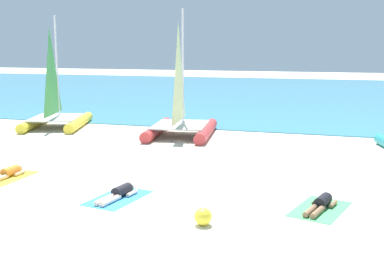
{
  "coord_description": "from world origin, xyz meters",
  "views": [
    {
      "loc": [
        4.82,
        -10.47,
        4.0
      ],
      "look_at": [
        0.0,
        5.35,
        1.2
      ],
      "focal_mm": 44.8,
      "sensor_mm": 36.0,
      "label": 1
    }
  ],
  "objects_px": {
    "sailboat_yellow": "(56,111)",
    "towel_middle": "(118,198)",
    "sunbather_middle": "(119,193)",
    "beach_ball": "(203,217)",
    "sunbather_right": "(321,203)",
    "towel_right": "(320,209)",
    "towel_left": "(6,178)",
    "sailboat_red": "(181,118)",
    "sunbather_left": "(8,173)"
  },
  "relations": [
    {
      "from": "sunbather_middle",
      "to": "sunbather_right",
      "type": "xyz_separation_m",
      "value": [
        5.23,
        0.66,
        0.0
      ]
    },
    {
      "from": "sailboat_yellow",
      "to": "sunbather_right",
      "type": "height_order",
      "value": "sailboat_yellow"
    },
    {
      "from": "sailboat_red",
      "to": "beach_ball",
      "type": "bearing_deg",
      "value": -76.91
    },
    {
      "from": "sunbather_right",
      "to": "towel_left",
      "type": "bearing_deg",
      "value": -164.82
    },
    {
      "from": "sailboat_yellow",
      "to": "towel_left",
      "type": "relative_size",
      "value": 2.93
    },
    {
      "from": "sunbather_left",
      "to": "sunbather_middle",
      "type": "distance_m",
      "value": 4.3
    },
    {
      "from": "towel_middle",
      "to": "sunbather_right",
      "type": "bearing_deg",
      "value": 7.88
    },
    {
      "from": "towel_right",
      "to": "beach_ball",
      "type": "xyz_separation_m",
      "value": [
        -2.5,
        -1.9,
        0.2
      ]
    },
    {
      "from": "sunbather_middle",
      "to": "towel_right",
      "type": "bearing_deg",
      "value": 16.04
    },
    {
      "from": "sailboat_red",
      "to": "sunbather_middle",
      "type": "distance_m",
      "value": 9.18
    },
    {
      "from": "towel_middle",
      "to": "beach_ball",
      "type": "relative_size",
      "value": 4.63
    },
    {
      "from": "sunbather_left",
      "to": "beach_ball",
      "type": "relative_size",
      "value": 3.8
    },
    {
      "from": "sailboat_red",
      "to": "towel_right",
      "type": "height_order",
      "value": "sailboat_red"
    },
    {
      "from": "sunbather_right",
      "to": "beach_ball",
      "type": "xyz_separation_m",
      "value": [
        -2.52,
        -1.97,
        0.07
      ]
    },
    {
      "from": "sailboat_yellow",
      "to": "towel_left",
      "type": "bearing_deg",
      "value": -83.4
    },
    {
      "from": "towel_middle",
      "to": "beach_ball",
      "type": "xyz_separation_m",
      "value": [
        2.72,
        -1.24,
        0.2
      ]
    },
    {
      "from": "sunbather_left",
      "to": "sailboat_yellow",
      "type": "bearing_deg",
      "value": 115.18
    },
    {
      "from": "sailboat_yellow",
      "to": "sunbather_middle",
      "type": "height_order",
      "value": "sailboat_yellow"
    },
    {
      "from": "sailboat_red",
      "to": "sailboat_yellow",
      "type": "height_order",
      "value": "sailboat_red"
    },
    {
      "from": "towel_middle",
      "to": "sunbather_middle",
      "type": "height_order",
      "value": "sunbather_middle"
    },
    {
      "from": "towel_left",
      "to": "towel_middle",
      "type": "xyz_separation_m",
      "value": [
        4.2,
        -0.84,
        0.0
      ]
    },
    {
      "from": "sailboat_yellow",
      "to": "towel_right",
      "type": "height_order",
      "value": "sailboat_yellow"
    },
    {
      "from": "sailboat_yellow",
      "to": "sunbather_left",
      "type": "height_order",
      "value": "sailboat_yellow"
    },
    {
      "from": "towel_middle",
      "to": "sunbather_middle",
      "type": "relative_size",
      "value": 1.21
    },
    {
      "from": "sailboat_yellow",
      "to": "towel_right",
      "type": "relative_size",
      "value": 2.93
    },
    {
      "from": "towel_left",
      "to": "sailboat_yellow",
      "type": "bearing_deg",
      "value": 113.41
    },
    {
      "from": "towel_middle",
      "to": "sunbather_right",
      "type": "height_order",
      "value": "sunbather_right"
    },
    {
      "from": "sailboat_yellow",
      "to": "towel_middle",
      "type": "relative_size",
      "value": 2.93
    },
    {
      "from": "sailboat_yellow",
      "to": "towel_right",
      "type": "bearing_deg",
      "value": -50.78
    },
    {
      "from": "beach_ball",
      "to": "sailboat_yellow",
      "type": "bearing_deg",
      "value": 134.74
    },
    {
      "from": "sailboat_red",
      "to": "towel_left",
      "type": "relative_size",
      "value": 3.01
    },
    {
      "from": "sunbather_left",
      "to": "sunbather_middle",
      "type": "xyz_separation_m",
      "value": [
        4.21,
        -0.84,
        0.0
      ]
    },
    {
      "from": "sailboat_yellow",
      "to": "beach_ball",
      "type": "distance_m",
      "value": 15.21
    },
    {
      "from": "sailboat_yellow",
      "to": "sunbather_right",
      "type": "xyz_separation_m",
      "value": [
        13.21,
        -8.83,
        -0.7
      ]
    },
    {
      "from": "towel_right",
      "to": "sailboat_yellow",
      "type": "bearing_deg",
      "value": 146.03
    },
    {
      "from": "sunbather_right",
      "to": "beach_ball",
      "type": "distance_m",
      "value": 3.2
    },
    {
      "from": "sailboat_yellow",
      "to": "sunbather_middle",
      "type": "bearing_deg",
      "value": -66.73
    },
    {
      "from": "sailboat_yellow",
      "to": "sunbather_left",
      "type": "bearing_deg",
      "value": -83.23
    },
    {
      "from": "towel_left",
      "to": "towel_middle",
      "type": "bearing_deg",
      "value": -11.34
    },
    {
      "from": "sailboat_red",
      "to": "towel_right",
      "type": "bearing_deg",
      "value": -60.46
    },
    {
      "from": "sunbather_middle",
      "to": "beach_ball",
      "type": "relative_size",
      "value": 3.81
    },
    {
      "from": "sailboat_red",
      "to": "sunbather_right",
      "type": "xyz_separation_m",
      "value": [
        6.48,
        -8.4,
        -0.72
      ]
    },
    {
      "from": "sailboat_yellow",
      "to": "towel_middle",
      "type": "bearing_deg",
      "value": -66.96
    },
    {
      "from": "sailboat_red",
      "to": "sunbather_right",
      "type": "bearing_deg",
      "value": -60.17
    },
    {
      "from": "sunbather_middle",
      "to": "sailboat_red",
      "type": "bearing_deg",
      "value": 107.35
    },
    {
      "from": "sailboat_yellow",
      "to": "sunbather_left",
      "type": "xyz_separation_m",
      "value": [
        3.77,
        -8.64,
        -0.7
      ]
    },
    {
      "from": "sailboat_yellow",
      "to": "towel_middle",
      "type": "height_order",
      "value": "sailboat_yellow"
    },
    {
      "from": "towel_left",
      "to": "beach_ball",
      "type": "bearing_deg",
      "value": -16.75
    },
    {
      "from": "sunbather_left",
      "to": "towel_right",
      "type": "height_order",
      "value": "sunbather_left"
    },
    {
      "from": "towel_left",
      "to": "sunbather_left",
      "type": "relative_size",
      "value": 1.22
    }
  ]
}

